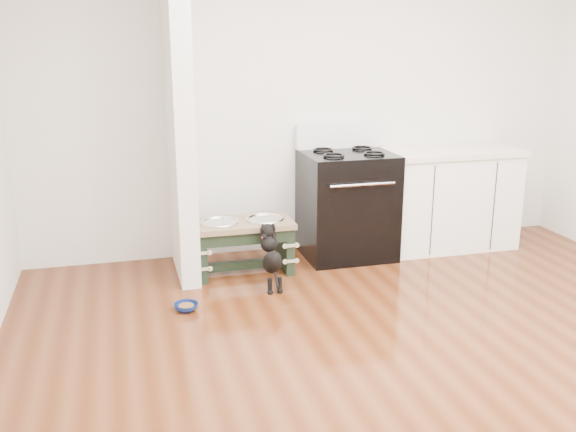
% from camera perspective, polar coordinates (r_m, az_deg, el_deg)
% --- Properties ---
extents(ground, '(5.00, 5.00, 0.00)m').
position_cam_1_polar(ground, '(3.87, 12.90, -13.89)').
color(ground, '#4A200D').
rests_on(ground, ground).
extents(room_shell, '(5.00, 5.00, 5.00)m').
position_cam_1_polar(room_shell, '(3.39, 14.59, 10.72)').
color(room_shell, silver).
rests_on(room_shell, ground).
extents(partition_wall, '(0.15, 0.80, 2.70)m').
position_cam_1_polar(partition_wall, '(5.09, -9.68, 9.46)').
color(partition_wall, silver).
rests_on(partition_wall, ground).
extents(oven_range, '(0.76, 0.69, 1.14)m').
position_cam_1_polar(oven_range, '(5.62, 5.26, 1.16)').
color(oven_range, black).
rests_on(oven_range, ground).
extents(cabinet_run, '(1.24, 0.64, 0.91)m').
position_cam_1_polar(cabinet_run, '(6.05, 13.93, 1.56)').
color(cabinet_run, white).
rests_on(cabinet_run, ground).
extents(dog_feeder, '(0.80, 0.43, 0.46)m').
position_cam_1_polar(dog_feeder, '(5.23, -4.02, -1.81)').
color(dog_feeder, black).
rests_on(dog_feeder, ground).
extents(puppy, '(0.14, 0.41, 0.49)m').
position_cam_1_polar(puppy, '(4.93, -1.53, -3.45)').
color(puppy, black).
rests_on(puppy, ground).
extents(floor_bowl, '(0.17, 0.17, 0.05)m').
position_cam_1_polar(floor_bowl, '(4.66, -9.05, -7.99)').
color(floor_bowl, navy).
rests_on(floor_bowl, ground).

